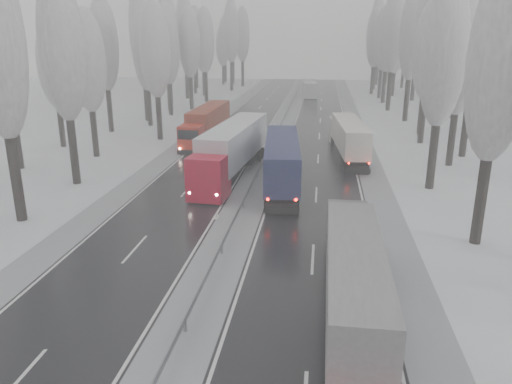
% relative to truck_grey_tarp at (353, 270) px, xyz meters
% --- Properties ---
extents(carriageway_right, '(7.50, 200.00, 0.03)m').
position_rel_truck_grey_tarp_xyz_m(carriageway_right, '(-1.85, 23.57, -2.16)').
color(carriageway_right, black).
rests_on(carriageway_right, ground).
extents(carriageway_left, '(7.50, 200.00, 0.03)m').
position_rel_truck_grey_tarp_xyz_m(carriageway_left, '(-12.35, 23.57, -2.16)').
color(carriageway_left, black).
rests_on(carriageway_left, ground).
extents(median_slush, '(3.00, 200.00, 0.04)m').
position_rel_truck_grey_tarp_xyz_m(median_slush, '(-7.10, 23.57, -2.16)').
color(median_slush, '#96999D').
rests_on(median_slush, ground).
extents(shoulder_right, '(2.40, 200.00, 0.04)m').
position_rel_truck_grey_tarp_xyz_m(shoulder_right, '(3.10, 23.57, -2.16)').
color(shoulder_right, '#96999D').
rests_on(shoulder_right, ground).
extents(shoulder_left, '(2.40, 200.00, 0.04)m').
position_rel_truck_grey_tarp_xyz_m(shoulder_left, '(-17.30, 23.57, -2.16)').
color(shoulder_left, '#96999D').
rests_on(shoulder_left, ground).
extents(median_guardrail, '(0.12, 200.00, 0.76)m').
position_rel_truck_grey_tarp_xyz_m(median_guardrail, '(-7.10, 23.56, -1.58)').
color(median_guardrail, slate).
rests_on(median_guardrail, ground).
extents(tree_16, '(3.60, 3.60, 16.53)m').
position_rel_truck_grey_tarp_xyz_m(tree_16, '(7.94, 9.24, 8.49)').
color(tree_16, black).
rests_on(tree_16, ground).
extents(tree_18, '(3.60, 3.60, 16.58)m').
position_rel_truck_grey_tarp_xyz_m(tree_18, '(7.41, 20.61, 8.52)').
color(tree_18, black).
rests_on(tree_18, ground).
extents(tree_19, '(3.60, 3.60, 14.57)m').
position_rel_truck_grey_tarp_xyz_m(tree_19, '(12.92, 24.61, 7.24)').
color(tree_19, black).
rests_on(tree_19, ground).
extents(tree_20, '(3.60, 3.60, 15.71)m').
position_rel_truck_grey_tarp_xyz_m(tree_20, '(10.80, 28.74, 7.97)').
color(tree_20, black).
rests_on(tree_20, ground).
extents(tree_21, '(3.60, 3.60, 18.62)m').
position_rel_truck_grey_tarp_xyz_m(tree_21, '(13.03, 32.74, 9.82)').
color(tree_21, black).
rests_on(tree_21, ground).
extents(tree_22, '(3.60, 3.60, 15.86)m').
position_rel_truck_grey_tarp_xyz_m(tree_22, '(9.93, 39.17, 8.06)').
color(tree_22, black).
rests_on(tree_22, ground).
extents(tree_23, '(3.60, 3.60, 13.55)m').
position_rel_truck_grey_tarp_xyz_m(tree_23, '(16.21, 43.17, 6.59)').
color(tree_23, black).
rests_on(tree_23, ground).
extents(tree_24, '(3.60, 3.60, 20.49)m').
position_rel_truck_grey_tarp_xyz_m(tree_24, '(10.80, 44.59, 11.01)').
color(tree_24, black).
rests_on(tree_24, ground).
extents(tree_25, '(3.60, 3.60, 19.44)m').
position_rel_truck_grey_tarp_xyz_m(tree_25, '(17.72, 48.59, 10.34)').
color(tree_25, black).
rests_on(tree_25, ground).
extents(tree_26, '(3.60, 3.60, 18.78)m').
position_rel_truck_grey_tarp_xyz_m(tree_26, '(10.47, 54.84, 9.92)').
color(tree_26, black).
rests_on(tree_26, ground).
extents(tree_27, '(3.60, 3.60, 17.62)m').
position_rel_truck_grey_tarp_xyz_m(tree_27, '(17.62, 58.84, 9.18)').
color(tree_27, black).
rests_on(tree_27, ground).
extents(tree_28, '(3.60, 3.60, 19.62)m').
position_rel_truck_grey_tarp_xyz_m(tree_28, '(9.24, 65.53, 10.46)').
color(tree_28, black).
rests_on(tree_28, ground).
extents(tree_29, '(3.60, 3.60, 18.11)m').
position_rel_truck_grey_tarp_xyz_m(tree_29, '(16.62, 69.53, 9.49)').
color(tree_29, black).
rests_on(tree_29, ground).
extents(tree_30, '(3.60, 3.60, 17.86)m').
position_rel_truck_grey_tarp_xyz_m(tree_30, '(9.47, 75.28, 9.34)').
color(tree_30, black).
rests_on(tree_30, ground).
extents(tree_31, '(3.60, 3.60, 18.58)m').
position_rel_truck_grey_tarp_xyz_m(tree_31, '(15.38, 79.28, 9.79)').
color(tree_31, black).
rests_on(tree_31, ground).
extents(tree_32, '(3.60, 3.60, 17.33)m').
position_rel_truck_grey_tarp_xyz_m(tree_32, '(9.53, 82.78, 9.00)').
color(tree_32, black).
rests_on(tree_32, ground).
extents(tree_33, '(3.60, 3.60, 14.33)m').
position_rel_truck_grey_tarp_xyz_m(tree_33, '(12.67, 86.78, 7.08)').
color(tree_33, black).
rests_on(tree_33, ground).
extents(tree_34, '(3.60, 3.60, 17.63)m').
position_rel_truck_grey_tarp_xyz_m(tree_34, '(8.64, 89.89, 9.19)').
color(tree_34, black).
rests_on(tree_34, ground).
extents(tree_35, '(3.60, 3.60, 18.25)m').
position_rel_truck_grey_tarp_xyz_m(tree_35, '(17.85, 93.89, 9.59)').
color(tree_35, black).
rests_on(tree_35, ground).
extents(tree_36, '(3.60, 3.60, 20.23)m').
position_rel_truck_grey_tarp_xyz_m(tree_36, '(9.94, 99.73, 10.84)').
color(tree_36, black).
rests_on(tree_36, ground).
extents(tree_37, '(3.60, 3.60, 16.37)m').
position_rel_truck_grey_tarp_xyz_m(tree_37, '(16.92, 103.73, 8.39)').
color(tree_37, black).
rests_on(tree_37, ground).
extents(tree_38, '(3.60, 3.60, 17.97)m').
position_rel_truck_grey_tarp_xyz_m(tree_38, '(11.64, 110.30, 9.41)').
color(tree_38, black).
rests_on(tree_38, ground).
extents(tree_39, '(3.60, 3.60, 16.19)m').
position_rel_truck_grey_tarp_xyz_m(tree_39, '(14.45, 114.30, 8.27)').
color(tree_39, black).
rests_on(tree_39, ground).
extents(tree_58, '(3.60, 3.60, 17.21)m').
position_rel_truck_grey_tarp_xyz_m(tree_58, '(-22.22, 18.14, 8.92)').
color(tree_58, black).
rests_on(tree_58, ground).
extents(tree_59, '(3.60, 3.60, 18.41)m').
position_rel_truck_grey_tarp_xyz_m(tree_59, '(-29.90, 22.14, 9.69)').
color(tree_59, black).
rests_on(tree_59, ground).
extents(tree_60, '(3.60, 3.60, 14.84)m').
position_rel_truck_grey_tarp_xyz_m(tree_60, '(-24.84, 27.77, 7.41)').
color(tree_60, black).
rests_on(tree_60, ground).
extents(tree_61, '(3.60, 3.60, 13.95)m').
position_rel_truck_grey_tarp_xyz_m(tree_61, '(-30.62, 31.77, 6.84)').
color(tree_61, black).
rests_on(tree_61, ground).
extents(tree_62, '(3.60, 3.60, 16.04)m').
position_rel_truck_grey_tarp_xyz_m(tree_62, '(-21.04, 37.30, 8.18)').
color(tree_62, black).
rests_on(tree_62, ground).
extents(tree_63, '(3.60, 3.60, 16.88)m').
position_rel_truck_grey_tarp_xyz_m(tree_63, '(-28.94, 41.30, 8.72)').
color(tree_63, black).
rests_on(tree_63, ground).
extents(tree_64, '(3.60, 3.60, 15.42)m').
position_rel_truck_grey_tarp_xyz_m(tree_64, '(-25.36, 46.29, 7.78)').
color(tree_64, black).
rests_on(tree_64, ground).
extents(tree_65, '(3.60, 3.60, 19.48)m').
position_rel_truck_grey_tarp_xyz_m(tree_65, '(-27.15, 50.29, 10.37)').
color(tree_65, black).
rests_on(tree_65, ground).
extents(tree_66, '(3.60, 3.60, 15.23)m').
position_rel_truck_grey_tarp_xyz_m(tree_66, '(-25.25, 55.92, 7.66)').
color(tree_66, black).
rests_on(tree_66, ground).
extents(tree_67, '(3.60, 3.60, 17.09)m').
position_rel_truck_grey_tarp_xyz_m(tree_67, '(-26.64, 59.92, 8.85)').
color(tree_67, black).
rests_on(tree_67, ground).
extents(tree_68, '(3.60, 3.60, 16.65)m').
position_rel_truck_grey_tarp_xyz_m(tree_68, '(-23.68, 62.68, 8.57)').
color(tree_68, black).
rests_on(tree_68, ground).
extents(tree_69, '(3.60, 3.60, 19.35)m').
position_rel_truck_grey_tarp_xyz_m(tree_69, '(-28.52, 66.68, 10.28)').
color(tree_69, black).
rests_on(tree_69, ground).
extents(tree_70, '(3.60, 3.60, 17.09)m').
position_rel_truck_grey_tarp_xyz_m(tree_70, '(-23.42, 72.76, 8.85)').
color(tree_70, black).
rests_on(tree_70, ground).
extents(tree_71, '(3.60, 3.60, 19.61)m').
position_rel_truck_grey_tarp_xyz_m(tree_71, '(-28.18, 76.76, 10.45)').
color(tree_71, black).
rests_on(tree_71, ground).
extents(tree_72, '(3.60, 3.60, 15.11)m').
position_rel_truck_grey_tarp_xyz_m(tree_72, '(-26.03, 82.11, 7.58)').
color(tree_72, black).
rests_on(tree_72, ground).
extents(tree_73, '(3.60, 3.60, 17.22)m').
position_rel_truck_grey_tarp_xyz_m(tree_73, '(-28.91, 86.11, 8.93)').
color(tree_73, black).
rests_on(tree_73, ground).
extents(tree_74, '(3.60, 3.60, 19.68)m').
position_rel_truck_grey_tarp_xyz_m(tree_74, '(-22.17, 92.90, 10.50)').
color(tree_74, black).
rests_on(tree_74, ground).
extents(tree_75, '(3.60, 3.60, 18.60)m').
position_rel_truck_grey_tarp_xyz_m(tree_75, '(-31.29, 96.90, 9.81)').
color(tree_75, black).
rests_on(tree_75, ground).
extents(tree_76, '(3.60, 3.60, 18.55)m').
position_rel_truck_grey_tarp_xyz_m(tree_76, '(-21.14, 102.29, 9.77)').
color(tree_76, black).
rests_on(tree_76, ground).
extents(tree_77, '(3.60, 3.60, 14.32)m').
position_rel_truck_grey_tarp_xyz_m(tree_77, '(-26.76, 106.29, 7.08)').
color(tree_77, black).
rests_on(tree_77, ground).
extents(tree_78, '(3.60, 3.60, 19.55)m').
position_rel_truck_grey_tarp_xyz_m(tree_78, '(-24.66, 108.88, 10.41)').
color(tree_78, black).
rests_on(tree_78, ground).
extents(tree_79, '(3.60, 3.60, 17.07)m').
position_rel_truck_grey_tarp_xyz_m(tree_79, '(-27.43, 112.88, 8.83)').
color(tree_79, black).
rests_on(tree_79, ground).
extents(truck_grey_tarp, '(2.40, 14.59, 3.73)m').
position_rel_truck_grey_tarp_xyz_m(truck_grey_tarp, '(0.00, 0.00, 0.00)').
color(truck_grey_tarp, '#414145').
rests_on(truck_grey_tarp, ground).
extents(truck_blue_box, '(3.88, 16.37, 4.16)m').
position_rel_truck_grey_tarp_xyz_m(truck_blue_box, '(-4.79, 19.60, 0.25)').
color(truck_blue_box, '#1C1C46').
rests_on(truck_blue_box, ground).
extents(truck_cream_box, '(3.64, 15.15, 3.85)m').
position_rel_truck_grey_tarp_xyz_m(truck_cream_box, '(1.11, 30.95, 0.07)').
color(truck_cream_box, '#B4AD9F').
rests_on(truck_cream_box, ground).
extents(box_truck_distant, '(3.33, 8.53, 3.11)m').
position_rel_truck_grey_tarp_xyz_m(box_truck_distant, '(-4.32, 81.74, -0.59)').
color(box_truck_distant, '#AFB1B7').
rests_on(box_truck_distant, ground).
extents(truck_red_white, '(4.38, 17.87, 4.55)m').
position_rel_truck_grey_tarp_xyz_m(truck_red_white, '(-9.39, 21.86, 0.47)').
color(truck_red_white, red).
rests_on(truck_red_white, ground).
extents(truck_red_red, '(2.79, 15.44, 3.94)m').
position_rel_truck_grey_tarp_xyz_m(truck_red_red, '(-15.09, 36.94, 0.12)').
color(truck_red_red, red).
rests_on(truck_red_red, ground).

